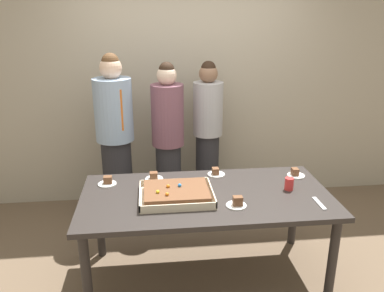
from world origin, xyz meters
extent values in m
plane|color=brown|center=(0.00, 0.00, 0.00)|extent=(12.00, 12.00, 0.00)
cube|color=#B2A893|center=(0.00, 1.60, 1.50)|extent=(8.00, 0.12, 3.00)
cube|color=#2D2826|center=(0.00, 0.00, 0.73)|extent=(1.94, 0.96, 0.04)
cylinder|color=#2D2826|center=(-0.89, -0.40, 0.36)|extent=(0.07, 0.07, 0.71)
cylinder|color=#2D2826|center=(0.89, -0.40, 0.36)|extent=(0.07, 0.07, 0.71)
cylinder|color=#2D2826|center=(-0.89, 0.40, 0.36)|extent=(0.07, 0.07, 0.71)
cylinder|color=#2D2826|center=(0.89, 0.40, 0.36)|extent=(0.07, 0.07, 0.71)
cube|color=beige|center=(-0.24, -0.04, 0.76)|extent=(0.56, 0.45, 0.01)
cube|color=beige|center=(-0.24, -0.26, 0.79)|extent=(0.56, 0.01, 0.05)
cube|color=beige|center=(-0.24, 0.19, 0.79)|extent=(0.56, 0.01, 0.05)
cube|color=beige|center=(-0.51, -0.04, 0.79)|extent=(0.01, 0.45, 0.05)
cube|color=beige|center=(0.04, -0.04, 0.79)|extent=(0.01, 0.45, 0.05)
cube|color=brown|center=(-0.24, -0.04, 0.80)|extent=(0.49, 0.38, 0.07)
sphere|color=orange|center=(-0.31, -0.14, 0.84)|extent=(0.03, 0.03, 0.03)
sphere|color=yellow|center=(-0.38, -0.10, 0.84)|extent=(0.03, 0.03, 0.03)
sphere|color=orange|center=(-0.30, -0.01, 0.84)|extent=(0.03, 0.03, 0.03)
sphere|color=#2D84E0|center=(-0.21, 0.00, 0.84)|extent=(0.03, 0.03, 0.03)
cylinder|color=white|center=(0.19, -0.22, 0.76)|extent=(0.15, 0.15, 0.01)
cube|color=brown|center=(0.20, -0.22, 0.80)|extent=(0.07, 0.05, 0.07)
cylinder|color=white|center=(0.82, 0.27, 0.76)|extent=(0.15, 0.15, 0.01)
cube|color=brown|center=(0.81, 0.27, 0.79)|extent=(0.05, 0.07, 0.06)
cylinder|color=white|center=(-0.40, 0.33, 0.76)|extent=(0.15, 0.15, 0.01)
cube|color=brown|center=(-0.40, 0.32, 0.79)|extent=(0.07, 0.06, 0.06)
cylinder|color=white|center=(-0.78, 0.27, 0.76)|extent=(0.15, 0.15, 0.01)
cube|color=brown|center=(-0.78, 0.28, 0.79)|extent=(0.07, 0.05, 0.06)
cylinder|color=white|center=(0.14, 0.37, 0.76)|extent=(0.15, 0.15, 0.01)
cube|color=brown|center=(0.13, 0.36, 0.79)|extent=(0.06, 0.06, 0.05)
cylinder|color=red|center=(0.67, 0.01, 0.80)|extent=(0.07, 0.07, 0.10)
cube|color=silver|center=(0.81, -0.25, 0.76)|extent=(0.03, 0.20, 0.01)
cylinder|color=#28282D|center=(0.19, 1.19, 0.43)|extent=(0.25, 0.25, 0.86)
cylinder|color=#B2B2B7|center=(0.19, 1.19, 1.14)|extent=(0.31, 0.31, 0.55)
sphere|color=#8C664C|center=(0.19, 1.19, 1.50)|extent=(0.19, 0.19, 0.19)
sphere|color=black|center=(0.19, 1.19, 1.56)|extent=(0.15, 0.15, 0.15)
cylinder|color=#28282D|center=(-0.76, 1.00, 0.45)|extent=(0.29, 0.29, 0.90)
cylinder|color=#93ADCC|center=(-0.76, 1.00, 1.20)|extent=(0.37, 0.37, 0.61)
cube|color=orange|center=(-0.68, 0.84, 1.23)|extent=(0.04, 0.02, 0.39)
sphere|color=beige|center=(-0.76, 1.00, 1.60)|extent=(0.21, 0.21, 0.21)
sphere|color=brown|center=(-0.76, 1.00, 1.66)|extent=(0.16, 0.16, 0.16)
cylinder|color=#28282D|center=(-0.24, 1.04, 0.41)|extent=(0.26, 0.26, 0.82)
cylinder|color=#7A4C5B|center=(-0.24, 1.04, 1.12)|extent=(0.32, 0.32, 0.61)
sphere|color=beige|center=(-0.24, 1.04, 1.52)|extent=(0.19, 0.19, 0.19)
sphere|color=black|center=(-0.24, 1.04, 1.57)|extent=(0.15, 0.15, 0.15)
camera|label=1|loc=(-0.41, -2.72, 2.11)|focal=36.60mm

